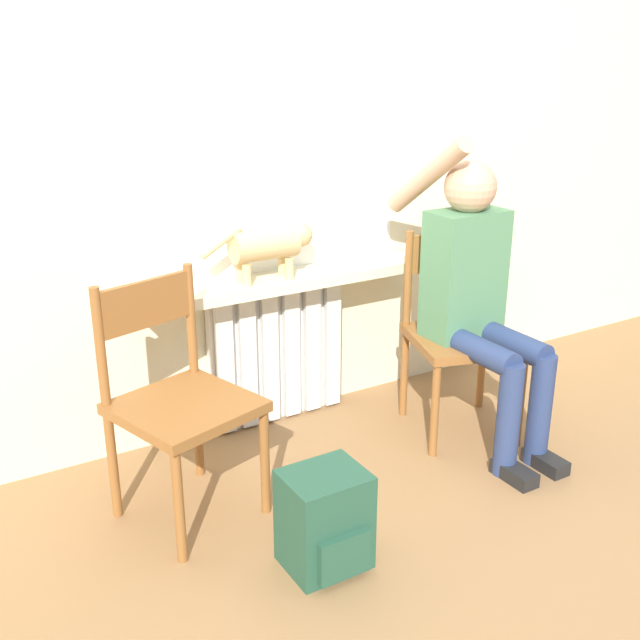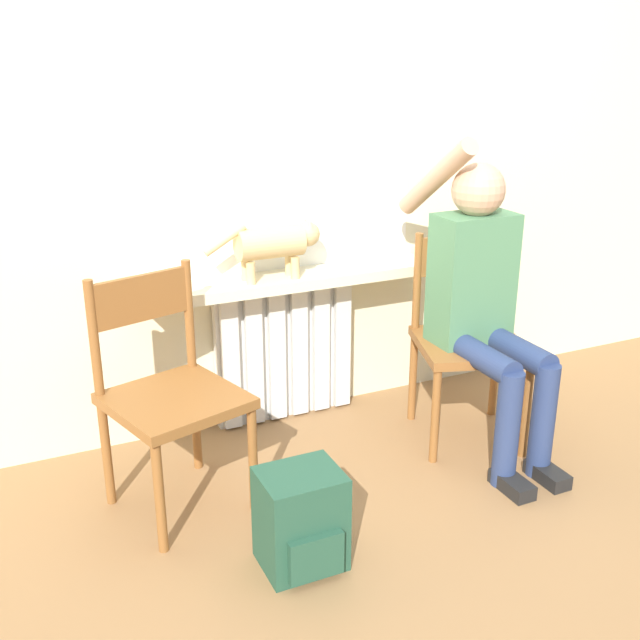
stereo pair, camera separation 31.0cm
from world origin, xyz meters
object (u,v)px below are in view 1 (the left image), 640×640
Objects in this scene: cat at (270,244)px; backpack at (325,521)px; chair_left at (178,397)px; person at (477,289)px; chair_right at (460,330)px.

cat is 1.50× the size of backpack.
chair_left is 1.36m from person.
cat is at bearing 72.58° from backpack.
chair_left reaches higher than backpack.
chair_right is at bearing 27.98° from backpack.
chair_right is (1.35, -0.00, 0.00)m from chair_left.
chair_left is at bearing -162.22° from chair_right.
cat reaches higher than backpack.
chair_left is 0.83m from cat.
chair_left and chair_right have the same top height.
backpack is at bearing -107.42° from cat.
chair_left is at bearing 175.36° from person.
person reaches higher than chair_left.
chair_left is at bearing -146.06° from cat.
backpack is (0.30, -0.56, -0.30)m from chair_left.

